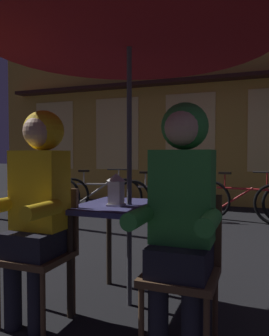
{
  "coord_description": "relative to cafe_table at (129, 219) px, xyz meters",
  "views": [
    {
      "loc": [
        0.89,
        -2.23,
        1.1
      ],
      "look_at": [
        0.0,
        0.11,
        1.0
      ],
      "focal_mm": 35.59,
      "sensor_mm": 36.0,
      "label": 1
    }
  ],
  "objects": [
    {
      "name": "lantern",
      "position": [
        -0.07,
        -0.08,
        0.22
      ],
      "size": [
        0.11,
        0.11,
        0.23
      ],
      "color": "white",
      "rests_on": "cafe_table"
    },
    {
      "name": "chair_right",
      "position": [
        0.48,
        -0.37,
        -0.15
      ],
      "size": [
        0.4,
        0.4,
        0.87
      ],
      "color": "#513823",
      "rests_on": "ground_plane"
    },
    {
      "name": "person_left_hooded",
      "position": [
        -0.48,
        -0.43,
        0.21
      ],
      "size": [
        0.45,
        0.56,
        1.4
      ],
      "color": "black",
      "rests_on": "ground_plane"
    },
    {
      "name": "bicycle_third",
      "position": [
        -0.71,
        3.28,
        -0.29
      ],
      "size": [
        1.67,
        0.25,
        0.84
      ],
      "color": "black",
      "rests_on": "ground_plane"
    },
    {
      "name": "patio_umbrella",
      "position": [
        0.0,
        0.0,
        1.42
      ],
      "size": [
        2.1,
        2.1,
        2.31
      ],
      "color": "#4C4C51",
      "rests_on": "ground_plane"
    },
    {
      "name": "bicycle_nearest",
      "position": [
        -3.02,
        3.24,
        -0.29
      ],
      "size": [
        1.66,
        0.39,
        0.84
      ],
      "color": "black",
      "rests_on": "ground_plane"
    },
    {
      "name": "bicycle_second",
      "position": [
        -1.99,
        3.4,
        -0.29
      ],
      "size": [
        1.64,
        0.45,
        0.84
      ],
      "color": "black",
      "rests_on": "ground_plane"
    },
    {
      "name": "chair_left",
      "position": [
        -0.48,
        -0.37,
        -0.15
      ],
      "size": [
        0.4,
        0.4,
        0.87
      ],
      "color": "#513823",
      "rests_on": "ground_plane"
    },
    {
      "name": "ground_plane",
      "position": [
        0.0,
        0.0,
        -0.64
      ],
      "size": [
        60.0,
        60.0,
        0.0
      ],
      "primitive_type": "plane",
      "color": "black"
    },
    {
      "name": "cafe_table",
      "position": [
        0.0,
        0.0,
        0.0
      ],
      "size": [
        0.72,
        0.72,
        0.74
      ],
      "color": "navy",
      "rests_on": "ground_plane"
    },
    {
      "name": "bicycle_fourth",
      "position": [
        0.6,
        3.47,
        -0.29
      ],
      "size": [
        1.65,
        0.39,
        0.84
      ],
      "color": "black",
      "rests_on": "ground_plane"
    },
    {
      "name": "shopfront_building",
      "position": [
        -0.59,
        5.4,
        2.45
      ],
      "size": [
        10.0,
        0.93,
        6.2
      ],
      "color": "gold",
      "rests_on": "ground_plane"
    },
    {
      "name": "person_right_hooded",
      "position": [
        0.48,
        -0.43,
        0.21
      ],
      "size": [
        0.45,
        0.56,
        1.4
      ],
      "color": "black",
      "rests_on": "ground_plane"
    }
  ]
}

